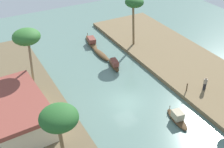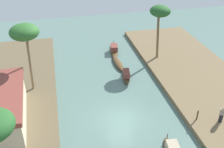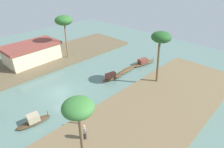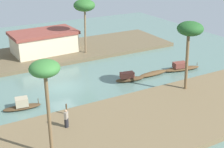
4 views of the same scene
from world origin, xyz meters
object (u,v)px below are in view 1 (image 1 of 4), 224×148
Objects in this scene: sampan_upstream_small at (91,42)px; palm_tree_right_short at (27,38)px; sampan_with_red_awning at (177,118)px; mooring_post at (187,87)px; palm_tree_left_far at (134,3)px; sampan_foreground at (101,54)px; sampan_downstream_large at (114,64)px; riverside_building at (17,112)px; palm_tree_right_tall at (59,119)px; person_on_near_bank at (205,84)px.

palm_tree_right_short reaches higher than sampan_upstream_small.
mooring_post reaches higher than sampan_with_red_awning.
sampan_with_red_awning is at bearing -168.69° from sampan_upstream_small.
palm_tree_left_far is (16.44, -4.76, 6.48)m from sampan_with_red_awning.
palm_tree_left_far is at bearing -90.92° from sampan_foreground.
mooring_post is at bearing -144.28° from sampan_downstream_large.
palm_tree_left_far is 0.77× the size of riverside_building.
riverside_building reaches higher than sampan_downstream_large.
riverside_building is at bearing 13.54° from palm_tree_right_tall.
sampan_with_red_awning is 2.23× the size of person_on_near_bank.
mooring_post is 18.20m from palm_tree_right_tall.
sampan_upstream_small is 15.60m from palm_tree_right_short.
palm_tree_right_tall reaches higher than riverside_building.
palm_tree_left_far reaches higher than riverside_building.
sampan_downstream_large is 2.18× the size of person_on_near_bank.
riverside_building is (-9.50, 19.57, -4.81)m from palm_tree_left_far.
sampan_foreground is 1.20× the size of sampan_downstream_large.
sampan_upstream_small is (20.42, 0.33, -0.01)m from sampan_with_red_awning.
riverside_building is at bearing 115.90° from palm_tree_left_far.
palm_tree_right_tall is 9.46m from riverside_building.
mooring_post is 0.14× the size of palm_tree_right_short.
mooring_post is 0.15× the size of palm_tree_right_tall.
palm_tree_right_short is at bearing -34.86° from riverside_building.
palm_tree_right_tall is at bearing -169.62° from riverside_building.
mooring_post is at bearing 176.34° from palm_tree_left_far.
sampan_foreground is at bearing -34.85° from palm_tree_right_tall.
sampan_upstream_small reaches higher than sampan_foreground.
sampan_foreground is 4.13× the size of mooring_post.
sampan_with_red_awning is 0.86× the size of sampan_foreground.
palm_tree_left_far reaches higher than person_on_near_bank.
palm_tree_right_short reaches higher than palm_tree_left_far.
sampan_downstream_large is at bearing -41.72° from palm_tree_right_tall.
sampan_foreground is 0.59× the size of palm_tree_left_far.
palm_tree_right_short reaches higher than riverside_building.
palm_tree_left_far is at bearing -45.09° from palm_tree_right_tall.
mooring_post is (-13.15, -4.64, 0.78)m from sampan_foreground.
sampan_downstream_large is 0.69× the size of sampan_upstream_small.
sampan_downstream_large is at bearing 166.10° from person_on_near_bank.
sampan_downstream_large is 3.45× the size of mooring_post.
palm_tree_left_far is 1.04× the size of palm_tree_right_tall.
sampan_with_red_awning is at bearing -179.85° from sampan_foreground.
riverside_building is at bearing 143.34° from sampan_upstream_small.
sampan_downstream_large is 10.52m from mooring_post.
riverside_building is (-5.71, 14.23, 1.63)m from sampan_downstream_large.
palm_tree_left_far is (13.29, -0.85, 5.87)m from mooring_post.
person_on_near_bank is at bearing -156.83° from sampan_foreground.
sampan_upstream_small is 19.86m from riverside_building.
sampan_foreground is 0.82× the size of sampan_upstream_small.
palm_tree_left_far reaches higher than sampan_downstream_large.
sampan_foreground is at bearing 91.50° from palm_tree_left_far.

